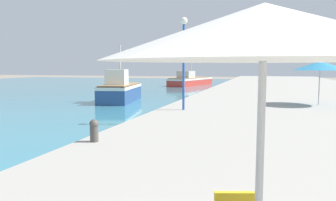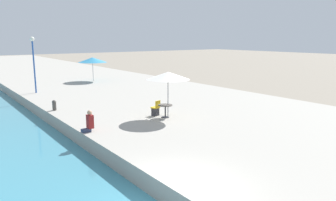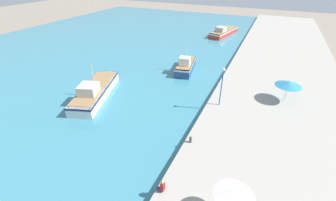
{
  "view_description": "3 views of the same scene",
  "coord_description": "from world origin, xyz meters",
  "px_view_note": "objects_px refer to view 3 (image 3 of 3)",
  "views": [
    {
      "loc": [
        5.17,
        4.72,
        2.93
      ],
      "look_at": [
        1.5,
        17.29,
        1.57
      ],
      "focal_mm": 35.0,
      "sensor_mm": 36.0,
      "label": 1
    },
    {
      "loc": [
        -5.52,
        -7.4,
        5.29
      ],
      "look_at": [
        5.16,
        7.27,
        1.77
      ],
      "focal_mm": 35.0,
      "sensor_mm": 36.0,
      "label": 2
    },
    {
      "loc": [
        5.16,
        -2.03,
        14.57
      ],
      "look_at": [
        -4.0,
        18.0,
        1.37
      ],
      "focal_mm": 24.0,
      "sensor_mm": 36.0,
      "label": 3
    }
  ],
  "objects_px": {
    "fishing_boat_mid": "(185,66)",
    "lamppost": "(222,80)",
    "person_at_quay": "(162,186)",
    "fishing_boat_near": "(95,91)",
    "fishing_boat_far": "(223,32)",
    "cafe_umbrella_pink": "(234,193)",
    "cafe_umbrella_white": "(289,84)",
    "mooring_bollard": "(191,139)"
  },
  "relations": [
    {
      "from": "fishing_boat_far",
      "to": "person_at_quay",
      "type": "xyz_separation_m",
      "value": [
        6.11,
        -47.05,
        0.43
      ]
    },
    {
      "from": "cafe_umbrella_pink",
      "to": "cafe_umbrella_white",
      "type": "bearing_deg",
      "value": 80.16
    },
    {
      "from": "lamppost",
      "to": "mooring_bollard",
      "type": "bearing_deg",
      "value": -96.28
    },
    {
      "from": "fishing_boat_near",
      "to": "cafe_umbrella_white",
      "type": "height_order",
      "value": "fishing_boat_near"
    },
    {
      "from": "fishing_boat_near",
      "to": "person_at_quay",
      "type": "distance_m",
      "value": 17.22
    },
    {
      "from": "fishing_boat_near",
      "to": "fishing_boat_mid",
      "type": "xyz_separation_m",
      "value": [
        7.53,
        12.69,
        0.04
      ]
    },
    {
      "from": "fishing_boat_mid",
      "to": "lamppost",
      "type": "bearing_deg",
      "value": -60.42
    },
    {
      "from": "lamppost",
      "to": "person_at_quay",
      "type": "bearing_deg",
      "value": -93.96
    },
    {
      "from": "fishing_boat_mid",
      "to": "fishing_boat_far",
      "type": "xyz_separation_m",
      "value": [
        0.59,
        24.68,
        -0.15
      ]
    },
    {
      "from": "person_at_quay",
      "to": "mooring_bollard",
      "type": "distance_m",
      "value": 5.74
    },
    {
      "from": "person_at_quay",
      "to": "fishing_boat_mid",
      "type": "bearing_deg",
      "value": 106.67
    },
    {
      "from": "cafe_umbrella_white",
      "to": "mooring_bollard",
      "type": "bearing_deg",
      "value": -123.25
    },
    {
      "from": "fishing_boat_mid",
      "to": "cafe_umbrella_white",
      "type": "relative_size",
      "value": 2.35
    },
    {
      "from": "fishing_boat_mid",
      "to": "cafe_umbrella_white",
      "type": "bearing_deg",
      "value": -29.24
    },
    {
      "from": "mooring_bollard",
      "to": "lamppost",
      "type": "height_order",
      "value": "lamppost"
    },
    {
      "from": "fishing_boat_mid",
      "to": "fishing_boat_far",
      "type": "height_order",
      "value": "fishing_boat_mid"
    },
    {
      "from": "mooring_bollard",
      "to": "lamppost",
      "type": "distance_m",
      "value": 8.06
    },
    {
      "from": "fishing_boat_far",
      "to": "person_at_quay",
      "type": "relative_size",
      "value": 10.56
    },
    {
      "from": "fishing_boat_near",
      "to": "lamppost",
      "type": "bearing_deg",
      "value": -5.77
    },
    {
      "from": "person_at_quay",
      "to": "mooring_bollard",
      "type": "xyz_separation_m",
      "value": [
        0.09,
        5.74,
        -0.12
      ]
    },
    {
      "from": "fishing_boat_mid",
      "to": "mooring_bollard",
      "type": "relative_size",
      "value": 10.55
    },
    {
      "from": "cafe_umbrella_pink",
      "to": "mooring_bollard",
      "type": "bearing_deg",
      "value": 128.83
    },
    {
      "from": "fishing_boat_near",
      "to": "fishing_boat_far",
      "type": "relative_size",
      "value": 0.96
    },
    {
      "from": "fishing_boat_far",
      "to": "person_at_quay",
      "type": "height_order",
      "value": "fishing_boat_far"
    },
    {
      "from": "fishing_boat_far",
      "to": "mooring_bollard",
      "type": "xyz_separation_m",
      "value": [
        6.2,
        -41.31,
        0.31
      ]
    },
    {
      "from": "fishing_boat_near",
      "to": "fishing_boat_far",
      "type": "xyz_separation_m",
      "value": [
        8.12,
        37.36,
        -0.11
      ]
    },
    {
      "from": "person_at_quay",
      "to": "fishing_boat_near",
      "type": "bearing_deg",
      "value": 145.73
    },
    {
      "from": "cafe_umbrella_white",
      "to": "person_at_quay",
      "type": "distance_m",
      "value": 19.16
    },
    {
      "from": "fishing_boat_near",
      "to": "mooring_bollard",
      "type": "xyz_separation_m",
      "value": [
        14.31,
        -3.95,
        0.2
      ]
    },
    {
      "from": "fishing_boat_near",
      "to": "cafe_umbrella_pink",
      "type": "relative_size",
      "value": 4.08
    },
    {
      "from": "cafe_umbrella_pink",
      "to": "lamppost",
      "type": "relative_size",
      "value": 0.58
    },
    {
      "from": "fishing_boat_mid",
      "to": "person_at_quay",
      "type": "distance_m",
      "value": 23.36
    },
    {
      "from": "fishing_boat_near",
      "to": "fishing_boat_far",
      "type": "distance_m",
      "value": 38.23
    },
    {
      "from": "fishing_boat_far",
      "to": "lamppost",
      "type": "height_order",
      "value": "lamppost"
    },
    {
      "from": "cafe_umbrella_pink",
      "to": "person_at_quay",
      "type": "bearing_deg",
      "value": 179.76
    },
    {
      "from": "fishing_boat_mid",
      "to": "mooring_bollard",
      "type": "xyz_separation_m",
      "value": [
        6.79,
        -16.64,
        0.16
      ]
    },
    {
      "from": "cafe_umbrella_white",
      "to": "mooring_bollard",
      "type": "height_order",
      "value": "cafe_umbrella_white"
    },
    {
      "from": "fishing_boat_mid",
      "to": "fishing_boat_far",
      "type": "bearing_deg",
      "value": 78.28
    },
    {
      "from": "cafe_umbrella_white",
      "to": "person_at_quay",
      "type": "height_order",
      "value": "cafe_umbrella_white"
    },
    {
      "from": "fishing_boat_mid",
      "to": "fishing_boat_near",
      "type": "bearing_deg",
      "value": -131.02
    },
    {
      "from": "person_at_quay",
      "to": "cafe_umbrella_pink",
      "type": "bearing_deg",
      "value": -0.24
    },
    {
      "from": "cafe_umbrella_white",
      "to": "lamppost",
      "type": "bearing_deg",
      "value": -148.7
    }
  ]
}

